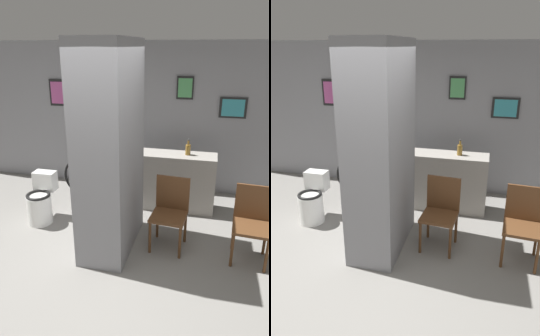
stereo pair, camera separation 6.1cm
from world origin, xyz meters
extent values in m
plane|color=gray|center=(0.00, 0.00, 0.00)|extent=(14.00, 14.00, 0.00)
cube|color=gray|center=(0.00, 2.63, 1.30)|extent=(8.00, 0.06, 2.60)
cube|color=black|center=(-1.60, 2.58, 1.70)|extent=(0.36, 0.02, 0.48)
cube|color=#B24C8C|center=(-1.60, 2.57, 1.70)|extent=(0.30, 0.01, 0.39)
cube|color=black|center=(1.50, 2.58, 1.55)|extent=(0.44, 0.02, 0.34)
cube|color=teal|center=(1.50, 2.57, 1.55)|extent=(0.36, 0.01, 0.28)
cube|color=black|center=(0.70, 2.58, 1.85)|extent=(0.28, 0.02, 0.38)
cube|color=#4C9959|center=(0.70, 2.57, 1.85)|extent=(0.23, 0.01, 0.31)
cube|color=gray|center=(0.00, 0.61, 1.30)|extent=(0.57, 1.22, 2.60)
cylinder|color=black|center=(-0.29, 0.37, 1.55)|extent=(0.03, 0.40, 0.40)
cylinder|color=red|center=(-0.31, 0.37, 1.55)|extent=(0.01, 0.07, 0.07)
cube|color=gray|center=(0.67, 1.84, 0.46)|extent=(1.27, 0.44, 0.92)
cylinder|color=white|center=(-1.22, 0.88, 0.22)|extent=(0.37, 0.37, 0.44)
torus|color=black|center=(-1.22, 0.88, 0.45)|extent=(0.35, 0.35, 0.04)
cube|color=white|center=(-1.22, 1.12, 0.58)|extent=(0.33, 0.20, 0.29)
cylinder|color=brown|center=(0.53, 0.50, 0.22)|extent=(0.04, 0.04, 0.44)
cylinder|color=brown|center=(0.91, 0.46, 0.22)|extent=(0.04, 0.04, 0.44)
cylinder|color=brown|center=(0.56, 0.88, 0.22)|extent=(0.04, 0.04, 0.44)
cylinder|color=brown|center=(0.94, 0.85, 0.22)|extent=(0.04, 0.04, 0.44)
cube|color=brown|center=(0.74, 0.67, 0.46)|extent=(0.48, 0.48, 0.04)
cube|color=brown|center=(0.75, 0.88, 0.70)|extent=(0.44, 0.07, 0.45)
cylinder|color=brown|center=(1.53, 0.45, 0.22)|extent=(0.04, 0.04, 0.44)
cylinder|color=brown|center=(1.92, 0.42, 0.22)|extent=(0.04, 0.04, 0.44)
cylinder|color=brown|center=(1.57, 0.83, 0.22)|extent=(0.04, 0.04, 0.44)
cylinder|color=brown|center=(1.95, 0.80, 0.22)|extent=(0.04, 0.04, 0.44)
cube|color=brown|center=(1.74, 0.62, 0.46)|extent=(0.47, 0.47, 0.04)
cube|color=brown|center=(1.76, 0.83, 0.70)|extent=(0.44, 0.07, 0.45)
torus|color=black|center=(-0.92, 1.91, 0.36)|extent=(0.73, 0.04, 0.73)
torus|color=black|center=(0.02, 1.91, 0.36)|extent=(0.73, 0.04, 0.73)
cylinder|color=#194C8C|center=(-0.45, 1.91, 0.55)|extent=(0.86, 0.04, 0.04)
cylinder|color=#194C8C|center=(-0.69, 1.91, 0.55)|extent=(0.03, 0.03, 0.38)
cylinder|color=#194C8C|center=(-0.03, 1.91, 0.55)|extent=(0.03, 0.03, 0.34)
cube|color=black|center=(-0.69, 1.91, 0.76)|extent=(0.16, 0.06, 0.04)
cylinder|color=#262626|center=(-0.03, 1.91, 0.72)|extent=(0.03, 0.42, 0.03)
cylinder|color=olive|center=(0.86, 1.85, 1.00)|extent=(0.08, 0.08, 0.16)
cylinder|color=olive|center=(0.86, 1.85, 1.12)|extent=(0.03, 0.03, 0.07)
sphere|color=#333333|center=(0.86, 1.85, 1.16)|extent=(0.03, 0.03, 0.03)
camera|label=1|loc=(1.17, -3.04, 2.51)|focal=35.00mm
camera|label=2|loc=(1.23, -3.02, 2.51)|focal=35.00mm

